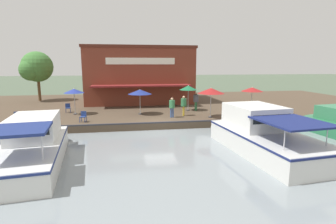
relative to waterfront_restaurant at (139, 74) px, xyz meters
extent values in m
plane|color=#4C5B47|center=(13.25, 0.87, -3.90)|extent=(220.00, 220.00, 0.00)
cube|color=#4C3D2D|center=(2.25, 0.87, -3.60)|extent=(22.00, 56.00, 0.60)
cube|color=#2D2D33|center=(13.15, 0.87, -3.25)|extent=(0.20, 50.40, 0.10)
cube|color=brown|center=(-0.02, 0.00, -0.15)|extent=(8.39, 12.35, 6.30)
cube|color=#522318|center=(-0.02, 0.00, 3.15)|extent=(8.56, 12.60, 0.30)
cube|color=maroon|center=(5.07, 0.00, -1.00)|extent=(1.80, 10.50, 0.16)
cube|color=silver|center=(4.21, 0.00, 1.58)|extent=(0.08, 7.41, 0.70)
cylinder|color=#B7B7B7|center=(9.52, 10.29, -2.19)|extent=(0.06, 0.06, 2.23)
cylinder|color=#2D2D33|center=(9.52, 10.29, -3.27)|extent=(0.36, 0.36, 0.06)
cone|color=maroon|center=(9.52, 10.29, -1.13)|extent=(2.07, 2.07, 0.39)
cone|color=white|center=(9.52, 10.29, -1.11)|extent=(1.29, 1.29, 0.31)
sphere|color=white|center=(9.52, 10.29, -0.94)|extent=(0.08, 0.08, 0.08)
cylinder|color=#B7B7B7|center=(7.91, 4.39, -2.14)|extent=(0.06, 0.06, 2.34)
cylinder|color=#2D2D33|center=(7.91, 4.39, -3.27)|extent=(0.36, 0.36, 0.06)
cone|color=#19663D|center=(7.91, 4.39, -1.03)|extent=(1.74, 1.74, 0.43)
cone|color=silver|center=(7.91, 4.39, -1.01)|extent=(1.08, 1.08, 0.34)
sphere|color=silver|center=(7.91, 4.39, -0.82)|extent=(0.08, 0.08, 0.08)
cylinder|color=#B7B7B7|center=(9.15, -0.44, -2.23)|extent=(0.06, 0.06, 2.14)
cylinder|color=#2D2D33|center=(9.15, -0.44, -3.27)|extent=(0.36, 0.36, 0.06)
cone|color=navy|center=(9.15, -0.44, -1.23)|extent=(2.15, 2.15, 0.42)
cone|color=yellow|center=(9.15, -0.44, -1.21)|extent=(1.33, 1.33, 0.34)
sphere|color=yellow|center=(9.15, -0.44, -1.02)|extent=(0.08, 0.08, 0.08)
cylinder|color=#B7B7B7|center=(11.62, 5.47, -2.11)|extent=(0.06, 0.06, 2.39)
cylinder|color=#2D2D33|center=(11.62, 5.47, -3.27)|extent=(0.36, 0.36, 0.06)
cone|color=maroon|center=(11.62, 5.47, -0.98)|extent=(2.27, 2.27, 0.47)
cone|color=white|center=(11.62, 5.47, -0.96)|extent=(1.41, 1.41, 0.38)
sphere|color=white|center=(11.62, 5.47, -0.75)|extent=(0.08, 0.08, 0.08)
cylinder|color=#B7B7B7|center=(8.19, -6.36, -2.19)|extent=(0.06, 0.06, 2.22)
cylinder|color=#2D2D33|center=(8.19, -6.36, -3.27)|extent=(0.36, 0.36, 0.06)
cone|color=navy|center=(8.19, -6.36, -1.14)|extent=(1.80, 1.80, 0.38)
cone|color=white|center=(8.19, -6.36, -1.12)|extent=(1.12, 1.12, 0.31)
sphere|color=white|center=(8.19, -6.36, -0.95)|extent=(0.08, 0.08, 0.08)
cube|color=navy|center=(12.01, -4.97, -3.09)|extent=(0.05, 0.05, 0.42)
cube|color=navy|center=(11.93, -5.37, -3.09)|extent=(0.05, 0.05, 0.42)
cube|color=navy|center=(11.61, -4.90, -3.09)|extent=(0.05, 0.05, 0.42)
cube|color=navy|center=(11.54, -5.30, -3.09)|extent=(0.05, 0.05, 0.42)
cube|color=navy|center=(11.77, -5.13, -2.88)|extent=(0.51, 0.51, 0.05)
cube|color=navy|center=(11.58, -5.10, -2.65)|extent=(0.12, 0.44, 0.40)
cube|color=navy|center=(7.27, -6.96, -3.09)|extent=(0.05, 0.05, 0.42)
cube|color=navy|center=(7.36, -7.35, -3.09)|extent=(0.05, 0.05, 0.42)
cube|color=navy|center=(6.88, -7.05, -3.09)|extent=(0.05, 0.05, 0.42)
cube|color=navy|center=(6.97, -7.44, -3.09)|extent=(0.05, 0.05, 0.42)
cube|color=navy|center=(7.12, -7.20, -2.88)|extent=(0.53, 0.53, 0.05)
cube|color=navy|center=(6.92, -7.25, -2.65)|extent=(0.14, 0.44, 0.40)
cube|color=navy|center=(11.26, -9.98, -3.09)|extent=(0.05, 0.05, 0.42)
cube|color=navy|center=(11.38, -10.36, -3.09)|extent=(0.05, 0.05, 0.42)
cube|color=navy|center=(10.88, -10.10, -3.09)|extent=(0.05, 0.05, 0.42)
cube|color=navy|center=(11.00, -10.48, -3.09)|extent=(0.05, 0.05, 0.42)
cube|color=navy|center=(11.13, -10.23, -2.88)|extent=(0.55, 0.55, 0.05)
cube|color=navy|center=(10.94, -10.29, -2.65)|extent=(0.17, 0.43, 0.40)
cylinder|color=gold|center=(10.55, 3.32, -2.87)|extent=(0.13, 0.13, 0.86)
cylinder|color=gold|center=(10.39, 3.39, -2.87)|extent=(0.13, 0.13, 0.86)
cylinder|color=#337547|center=(10.47, 3.35, -2.10)|extent=(0.50, 0.50, 0.68)
sphere|color=tan|center=(10.47, 3.35, -1.64)|extent=(0.23, 0.23, 0.23)
cylinder|color=#337547|center=(8.07, 5.20, -2.86)|extent=(0.13, 0.13, 0.88)
cylinder|color=#337547|center=(8.17, 5.05, -2.86)|extent=(0.13, 0.13, 0.88)
cylinder|color=#4C4C56|center=(8.12, 5.12, -2.07)|extent=(0.52, 0.52, 0.70)
sphere|color=#9E7051|center=(8.12, 5.12, -1.60)|extent=(0.24, 0.24, 0.24)
cylinder|color=#2D5193|center=(11.08, 2.10, -2.88)|extent=(0.13, 0.13, 0.84)
cylinder|color=#2D5193|center=(11.09, 2.27, -2.88)|extent=(0.13, 0.13, 0.84)
cylinder|color=#337547|center=(11.09, 2.18, -2.13)|extent=(0.49, 0.49, 0.66)
sphere|color=tan|center=(11.09, 2.18, -1.69)|extent=(0.23, 0.23, 0.23)
cube|color=white|center=(19.52, -6.53, -3.28)|extent=(7.87, 3.75, 1.10)
ellipsoid|color=white|center=(15.76, -6.98, -3.28)|extent=(2.98, 3.03, 1.10)
cube|color=navy|center=(19.52, -6.53, -2.81)|extent=(7.97, 3.80, 0.10)
cube|color=white|center=(18.19, -6.69, -2.11)|extent=(3.73, 2.69, 1.23)
cube|color=black|center=(19.90, -6.48, -1.96)|extent=(0.30, 2.00, 0.43)
cube|color=navy|center=(21.29, -6.32, -1.52)|extent=(2.68, 2.71, 0.13)
cylinder|color=silver|center=(21.89, -5.23, -2.12)|extent=(0.05, 0.05, 1.21)
ellipsoid|color=#287047|center=(14.67, 13.55, -3.29)|extent=(3.01, 3.42, 1.08)
cube|color=silver|center=(19.68, 6.16, -3.22)|extent=(8.11, 4.13, 1.21)
ellipsoid|color=silver|center=(15.79, 5.78, -3.22)|extent=(3.06, 3.47, 1.21)
cube|color=navy|center=(19.68, 6.16, -2.69)|extent=(8.20, 4.18, 0.10)
cube|color=white|center=(18.30, 6.02, -1.92)|extent=(3.64, 3.03, 1.39)
cube|color=black|center=(19.97, 6.19, -1.75)|extent=(0.29, 2.36, 0.48)
cube|color=navy|center=(21.51, 6.34, -1.57)|extent=(3.60, 3.19, 0.09)
cylinder|color=silver|center=(22.39, 7.62, -2.09)|extent=(0.05, 0.05, 1.04)
cylinder|color=silver|center=(22.62, 5.26, -2.09)|extent=(0.05, 0.05, 1.04)
cylinder|color=brown|center=(-2.20, -12.46, -1.88)|extent=(0.35, 0.35, 2.85)
sphere|color=#427A38|center=(-2.20, -12.46, 0.95)|extent=(3.76, 3.76, 3.76)
sphere|color=#427A38|center=(-1.45, -13.03, 0.58)|extent=(2.63, 2.63, 2.63)
camera|label=1|loc=(32.99, -1.78, 1.21)|focal=28.00mm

